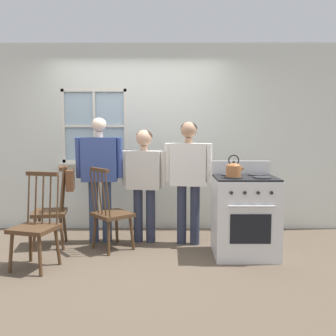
{
  "coord_description": "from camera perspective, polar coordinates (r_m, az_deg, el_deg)",
  "views": [
    {
      "loc": [
        0.47,
        -4.09,
        1.44
      ],
      "look_at": [
        0.44,
        0.42,
        1.0
      ],
      "focal_mm": 40.0,
      "sensor_mm": 36.0,
      "label": 1
    }
  ],
  "objects": [
    {
      "name": "potted_plant",
      "position": [
        5.54,
        -11.63,
        1.48
      ],
      "size": [
        0.17,
        0.17,
        0.26
      ],
      "color": "#42474C",
      "rests_on": "wall_back"
    },
    {
      "name": "ground_plane",
      "position": [
        4.37,
        -6.01,
        -13.72
      ],
      "size": [
        16.0,
        16.0,
        0.0
      ],
      "primitive_type": "plane",
      "color": "brown"
    },
    {
      "name": "person_teen_center",
      "position": [
        4.84,
        -3.66,
        -0.91
      ],
      "size": [
        0.6,
        0.28,
        1.46
      ],
      "rotation": [
        0.0,
        0.0,
        -0.17
      ],
      "color": "#2D3347",
      "rests_on": "ground_plane"
    },
    {
      "name": "person_adult_right",
      "position": [
        4.74,
        3.14,
        -0.32
      ],
      "size": [
        0.61,
        0.29,
        1.56
      ],
      "rotation": [
        0.0,
        0.0,
        -0.18
      ],
      "color": "#2D3347",
      "rests_on": "ground_plane"
    },
    {
      "name": "person_elderly_left",
      "position": [
        4.89,
        -10.4,
        -0.01
      ],
      "size": [
        0.6,
        0.23,
        1.62
      ],
      "rotation": [
        0.0,
        0.0,
        0.04
      ],
      "color": "#384766",
      "rests_on": "ground_plane"
    },
    {
      "name": "chair_near_wall",
      "position": [
        4.21,
        -19.54,
        -8.46
      ],
      "size": [
        0.51,
        0.5,
        1.01
      ],
      "rotation": [
        0.0,
        0.0,
        -0.27
      ],
      "color": "#4C331E",
      "rests_on": "ground_plane"
    },
    {
      "name": "chair_center_cluster",
      "position": [
        4.64,
        -8.69,
        -6.92
      ],
      "size": [
        0.58,
        0.58,
        1.01
      ],
      "rotation": [
        0.0,
        0.0,
        2.27
      ],
      "color": "#4C331E",
      "rests_on": "ground_plane"
    },
    {
      "name": "handbag",
      "position": [
        4.84,
        -14.73,
        -1.73
      ],
      "size": [
        0.21,
        0.23,
        0.31
      ],
      "color": "brown",
      "rests_on": "chair_by_window"
    },
    {
      "name": "stove",
      "position": [
        4.46,
        11.6,
        -7.06
      ],
      "size": [
        0.71,
        0.68,
        1.08
      ],
      "color": "silver",
      "rests_on": "ground_plane"
    },
    {
      "name": "kettle",
      "position": [
        4.22,
        9.97,
        -0.18
      ],
      "size": [
        0.21,
        0.17,
        0.25
      ],
      "color": "#A86638",
      "rests_on": "stove"
    },
    {
      "name": "wall_back",
      "position": [
        5.51,
        -4.28,
        4.54
      ],
      "size": [
        6.4,
        0.16,
        2.7
      ],
      "color": "silver",
      "rests_on": "ground_plane"
    },
    {
      "name": "chair_by_window",
      "position": [
        4.93,
        -17.32,
        -6.37
      ],
      "size": [
        0.47,
        0.48,
        1.01
      ],
      "rotation": [
        0.0,
        0.0,
        -1.4
      ],
      "color": "#4C331E",
      "rests_on": "ground_plane"
    }
  ]
}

